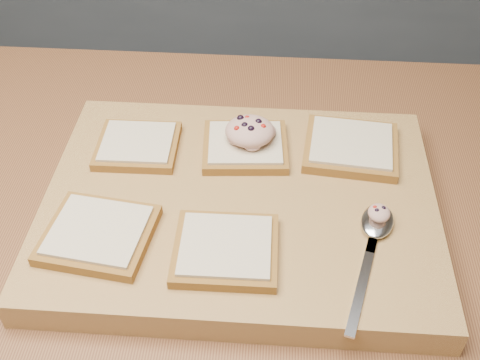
% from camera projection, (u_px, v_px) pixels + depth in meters
% --- Properties ---
extents(back_counter, '(3.60, 0.62, 0.94)m').
position_uv_depth(back_counter, '(239.00, 8.00, 2.16)').
color(back_counter, slate).
rests_on(back_counter, ground).
extents(cutting_board, '(0.51, 0.39, 0.04)m').
position_uv_depth(cutting_board, '(240.00, 206.00, 0.80)').
color(cutting_board, tan).
rests_on(cutting_board, island_counter).
extents(bread_far_left, '(0.11, 0.10, 0.02)m').
position_uv_depth(bread_far_left, '(138.00, 145.00, 0.85)').
color(bread_far_left, olive).
rests_on(bread_far_left, cutting_board).
extents(bread_far_center, '(0.12, 0.12, 0.02)m').
position_uv_depth(bread_far_center, '(245.00, 146.00, 0.84)').
color(bread_far_center, olive).
rests_on(bread_far_center, cutting_board).
extents(bread_far_right, '(0.14, 0.13, 0.02)m').
position_uv_depth(bread_far_right, '(351.00, 147.00, 0.84)').
color(bread_far_right, olive).
rests_on(bread_far_right, cutting_board).
extents(bread_near_left, '(0.14, 0.13, 0.02)m').
position_uv_depth(bread_near_left, '(98.00, 234.00, 0.72)').
color(bread_near_left, olive).
rests_on(bread_near_left, cutting_board).
extents(bread_near_center, '(0.12, 0.11, 0.02)m').
position_uv_depth(bread_near_center, '(226.00, 249.00, 0.70)').
color(bread_near_center, olive).
rests_on(bread_near_center, cutting_board).
extents(tuna_salad_dollop, '(0.07, 0.07, 0.03)m').
position_uv_depth(tuna_salad_dollop, '(250.00, 131.00, 0.83)').
color(tuna_salad_dollop, tan).
rests_on(tuna_salad_dollop, bread_far_center).
extents(spoon, '(0.08, 0.20, 0.01)m').
position_uv_depth(spoon, '(375.00, 230.00, 0.73)').
color(spoon, silver).
rests_on(spoon, cutting_board).
extents(spoon_salad, '(0.03, 0.03, 0.02)m').
position_uv_depth(spoon_salad, '(379.00, 213.00, 0.73)').
color(spoon_salad, tan).
rests_on(spoon_salad, spoon).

